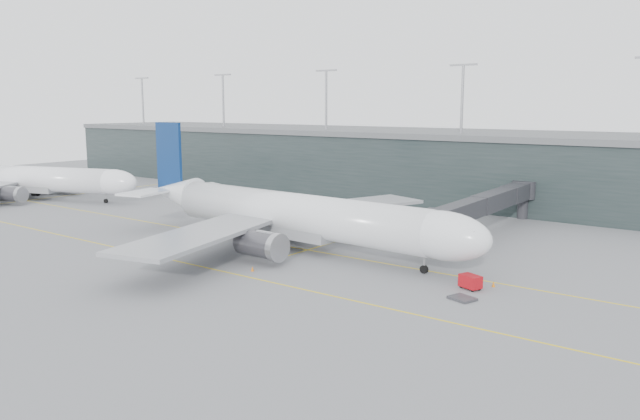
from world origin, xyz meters
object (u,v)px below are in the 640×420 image
Objects in this scene: second_aircraft at (31,179)px; gse_cart at (470,281)px; jet_bridge at (498,200)px; main_aircraft at (293,215)px.

gse_cart is at bearing -21.59° from second_aircraft.
jet_bridge is 0.82× the size of second_aircraft.
main_aircraft reaches higher than second_aircraft.
main_aircraft is at bearing -124.64° from jet_bridge.
main_aircraft is 30.17m from gse_cart.
second_aircraft reaches higher than gse_cart.
second_aircraft is at bearing -179.38° from main_aircraft.
jet_bridge reaches higher than gse_cart.
jet_bridge is at bearing 127.90° from gse_cart.
main_aircraft is 1.38× the size of jet_bridge.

